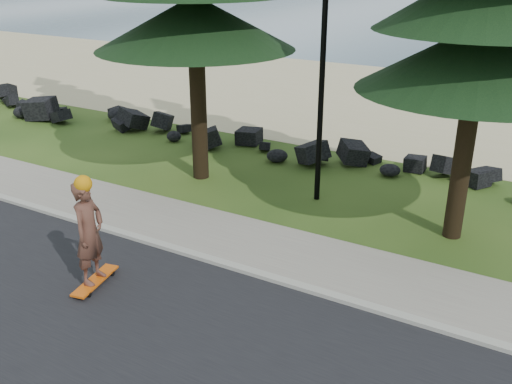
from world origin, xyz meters
TOP-DOWN VIEW (x-y plane):
  - ground at (0.00, 0.00)m, footprint 160.00×160.00m
  - road at (0.00, -4.50)m, footprint 160.00×7.00m
  - kerb at (0.00, -0.90)m, footprint 160.00×0.20m
  - sidewalk at (0.00, 0.20)m, footprint 160.00×2.00m
  - beach_sand at (0.00, 14.50)m, footprint 160.00×15.00m
  - seawall_boulders at (0.00, 5.60)m, footprint 60.00×2.40m
  - lamp_post at (0.00, 3.20)m, footprint 0.25×0.14m
  - skateboarder at (-1.93, -2.75)m, footprint 0.62×1.24m

SIDE VIEW (x-z plane):
  - ground at x=0.00m, z-range 0.00..0.00m
  - seawall_boulders at x=0.00m, z-range -0.55..0.55m
  - beach_sand at x=0.00m, z-range 0.00..0.01m
  - road at x=0.00m, z-range 0.00..0.02m
  - sidewalk at x=0.00m, z-range 0.00..0.08m
  - kerb at x=0.00m, z-range 0.00..0.10m
  - skateboarder at x=-1.93m, z-range 0.01..2.25m
  - lamp_post at x=0.00m, z-range 0.06..8.20m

